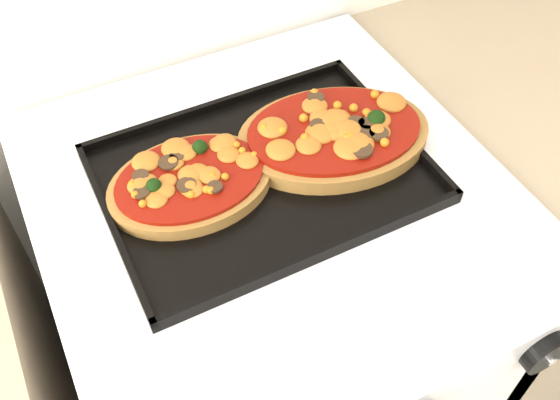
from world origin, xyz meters
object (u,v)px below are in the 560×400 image
stove (273,348)px  pizza_left (190,181)px  baking_tray (263,173)px  pizza_right (334,134)px

stove → pizza_left: (-0.10, 0.03, 0.48)m
baking_tray → pizza_right: bearing=3.7°
stove → pizza_left: pizza_left is taller
baking_tray → pizza_left: bearing=169.3°
stove → baking_tray: (-0.00, 0.01, 0.47)m
stove → baking_tray: bearing=110.8°
baking_tray → pizza_right: pizza_right is taller
stove → baking_tray: size_ratio=2.23×
stove → pizza_right: 0.49m
baking_tray → pizza_left: 0.09m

